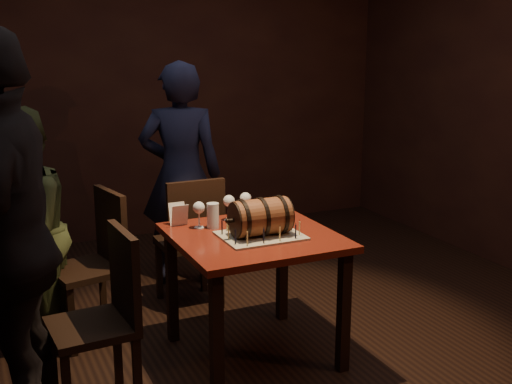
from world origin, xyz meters
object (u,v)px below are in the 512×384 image
(barrel_cake, at_px, (261,217))
(chair_left_rear, at_px, (98,256))
(chair_back, at_px, (192,236))
(person_back, at_px, (181,175))
(wine_glass_left, at_px, (199,209))
(wine_glass_mid, at_px, (229,202))
(wine_glass_right, at_px, (246,199))
(chair_left_front, at_px, (107,311))
(person_left_rear, at_px, (22,233))
(person_left_front, at_px, (9,244))
(pub_table, at_px, (254,252))
(pint_of_ale, at_px, (213,216))

(barrel_cake, relative_size, chair_left_rear, 0.41)
(chair_back, xyz_separation_m, person_back, (0.10, 0.51, 0.32))
(wine_glass_left, distance_m, wine_glass_mid, 0.23)
(wine_glass_right, distance_m, chair_back, 0.61)
(wine_glass_right, distance_m, person_back, 0.98)
(wine_glass_left, bearing_deg, chair_back, 75.69)
(wine_glass_right, xyz_separation_m, chair_left_front, (-0.99, -0.53, -0.35))
(person_left_rear, xyz_separation_m, person_left_front, (-0.12, -0.89, 0.22))
(person_back, bearing_deg, person_left_front, 70.65)
(pub_table, distance_m, wine_glass_mid, 0.39)
(wine_glass_right, height_order, chair_left_rear, chair_left_rear)
(chair_left_rear, bearing_deg, pint_of_ale, -35.71)
(pint_of_ale, distance_m, person_back, 1.11)
(barrel_cake, relative_size, chair_back, 0.41)
(chair_left_front, bearing_deg, pint_of_ale, 29.02)
(barrel_cake, distance_m, wine_glass_mid, 0.38)
(pub_table, distance_m, wine_glass_right, 0.42)
(chair_back, bearing_deg, wine_glass_left, -104.31)
(pub_table, bearing_deg, chair_left_rear, 140.03)
(chair_left_rear, relative_size, person_left_front, 0.49)
(wine_glass_left, height_order, person_back, person_back)
(chair_back, bearing_deg, barrel_cake, -82.34)
(pint_of_ale, relative_size, person_back, 0.09)
(wine_glass_left, distance_m, person_left_rear, 1.04)
(chair_back, bearing_deg, chair_left_rear, -167.10)
(chair_left_rear, relative_size, person_back, 0.55)
(pub_table, bearing_deg, person_left_front, -168.97)
(chair_left_front, bearing_deg, wine_glass_left, 33.73)
(person_left_front, bearing_deg, chair_left_front, 115.26)
(barrel_cake, xyz_separation_m, person_back, (-0.02, 1.37, -0.02))
(pub_table, height_order, chair_back, chair_back)
(person_left_front, bearing_deg, pint_of_ale, 128.59)
(wine_glass_left, distance_m, person_left_front, 1.19)
(pub_table, xyz_separation_m, wine_glass_mid, (-0.02, 0.32, 0.23))
(person_left_rear, bearing_deg, pint_of_ale, 86.46)
(pub_table, bearing_deg, barrel_cake, -74.89)
(person_back, xyz_separation_m, person_left_front, (-1.31, -1.56, 0.11))
(wine_glass_right, bearing_deg, chair_left_front, -151.96)
(wine_glass_left, bearing_deg, barrel_cake, -49.65)
(person_back, bearing_deg, wine_glass_left, 98.03)
(wine_glass_right, relative_size, chair_back, 0.17)
(wine_glass_right, relative_size, person_left_front, 0.08)
(chair_left_front, xyz_separation_m, person_back, (0.89, 1.50, 0.32))
(barrel_cake, distance_m, person_left_front, 1.35)
(wine_glass_right, bearing_deg, wine_glass_mid, -170.36)
(barrel_cake, relative_size, chair_left_front, 0.41)
(wine_glass_mid, distance_m, person_back, 0.99)
(wine_glass_left, relative_size, person_left_rear, 0.11)
(person_back, bearing_deg, chair_left_front, 80.00)
(wine_glass_left, xyz_separation_m, pint_of_ale, (0.08, -0.03, -0.05))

